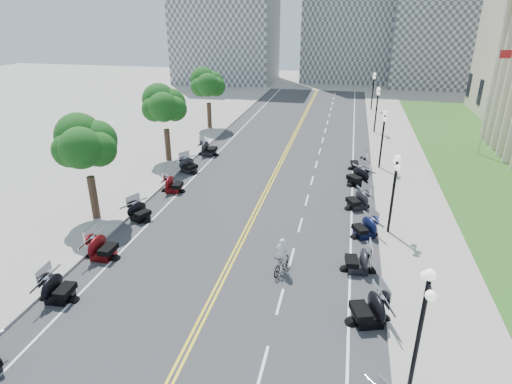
# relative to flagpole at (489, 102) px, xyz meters

# --- Properties ---
(ground) EXTENTS (160.00, 160.00, 0.00)m
(ground) POSITION_rel_flagpole_xyz_m (-18.00, -22.00, -5.00)
(ground) COLOR gray
(road) EXTENTS (16.00, 90.00, 0.01)m
(road) POSITION_rel_flagpole_xyz_m (-18.00, -12.00, -5.00)
(road) COLOR #333335
(road) RESTS_ON ground
(centerline_yellow_a) EXTENTS (0.12, 90.00, 0.00)m
(centerline_yellow_a) POSITION_rel_flagpole_xyz_m (-18.12, -12.00, -4.99)
(centerline_yellow_a) COLOR yellow
(centerline_yellow_a) RESTS_ON road
(centerline_yellow_b) EXTENTS (0.12, 90.00, 0.00)m
(centerline_yellow_b) POSITION_rel_flagpole_xyz_m (-17.88, -12.00, -4.99)
(centerline_yellow_b) COLOR yellow
(centerline_yellow_b) RESTS_ON road
(edge_line_north) EXTENTS (0.12, 90.00, 0.00)m
(edge_line_north) POSITION_rel_flagpole_xyz_m (-11.60, -12.00, -4.99)
(edge_line_north) COLOR white
(edge_line_north) RESTS_ON road
(edge_line_south) EXTENTS (0.12, 90.00, 0.00)m
(edge_line_south) POSITION_rel_flagpole_xyz_m (-24.40, -12.00, -4.99)
(edge_line_south) COLOR white
(edge_line_south) RESTS_ON road
(lane_dash_4) EXTENTS (0.12, 2.00, 0.00)m
(lane_dash_4) POSITION_rel_flagpole_xyz_m (-14.80, -30.00, -4.99)
(lane_dash_4) COLOR white
(lane_dash_4) RESTS_ON road
(lane_dash_5) EXTENTS (0.12, 2.00, 0.00)m
(lane_dash_5) POSITION_rel_flagpole_xyz_m (-14.80, -26.00, -4.99)
(lane_dash_5) COLOR white
(lane_dash_5) RESTS_ON road
(lane_dash_6) EXTENTS (0.12, 2.00, 0.00)m
(lane_dash_6) POSITION_rel_flagpole_xyz_m (-14.80, -22.00, -4.99)
(lane_dash_6) COLOR white
(lane_dash_6) RESTS_ON road
(lane_dash_7) EXTENTS (0.12, 2.00, 0.00)m
(lane_dash_7) POSITION_rel_flagpole_xyz_m (-14.80, -18.00, -4.99)
(lane_dash_7) COLOR white
(lane_dash_7) RESTS_ON road
(lane_dash_8) EXTENTS (0.12, 2.00, 0.00)m
(lane_dash_8) POSITION_rel_flagpole_xyz_m (-14.80, -14.00, -4.99)
(lane_dash_8) COLOR white
(lane_dash_8) RESTS_ON road
(lane_dash_9) EXTENTS (0.12, 2.00, 0.00)m
(lane_dash_9) POSITION_rel_flagpole_xyz_m (-14.80, -10.00, -4.99)
(lane_dash_9) COLOR white
(lane_dash_9) RESTS_ON road
(lane_dash_10) EXTENTS (0.12, 2.00, 0.00)m
(lane_dash_10) POSITION_rel_flagpole_xyz_m (-14.80, -6.00, -4.99)
(lane_dash_10) COLOR white
(lane_dash_10) RESTS_ON road
(lane_dash_11) EXTENTS (0.12, 2.00, 0.00)m
(lane_dash_11) POSITION_rel_flagpole_xyz_m (-14.80, -2.00, -4.99)
(lane_dash_11) COLOR white
(lane_dash_11) RESTS_ON road
(lane_dash_12) EXTENTS (0.12, 2.00, 0.00)m
(lane_dash_12) POSITION_rel_flagpole_xyz_m (-14.80, 2.00, -4.99)
(lane_dash_12) COLOR white
(lane_dash_12) RESTS_ON road
(lane_dash_13) EXTENTS (0.12, 2.00, 0.00)m
(lane_dash_13) POSITION_rel_flagpole_xyz_m (-14.80, 6.00, -4.99)
(lane_dash_13) COLOR white
(lane_dash_13) RESTS_ON road
(lane_dash_14) EXTENTS (0.12, 2.00, 0.00)m
(lane_dash_14) POSITION_rel_flagpole_xyz_m (-14.80, 10.00, -4.99)
(lane_dash_14) COLOR white
(lane_dash_14) RESTS_ON road
(lane_dash_15) EXTENTS (0.12, 2.00, 0.00)m
(lane_dash_15) POSITION_rel_flagpole_xyz_m (-14.80, 14.00, -4.99)
(lane_dash_15) COLOR white
(lane_dash_15) RESTS_ON road
(lane_dash_16) EXTENTS (0.12, 2.00, 0.00)m
(lane_dash_16) POSITION_rel_flagpole_xyz_m (-14.80, 18.00, -4.99)
(lane_dash_16) COLOR white
(lane_dash_16) RESTS_ON road
(lane_dash_17) EXTENTS (0.12, 2.00, 0.00)m
(lane_dash_17) POSITION_rel_flagpole_xyz_m (-14.80, 22.00, -4.99)
(lane_dash_17) COLOR white
(lane_dash_17) RESTS_ON road
(lane_dash_18) EXTENTS (0.12, 2.00, 0.00)m
(lane_dash_18) POSITION_rel_flagpole_xyz_m (-14.80, 26.00, -4.99)
(lane_dash_18) COLOR white
(lane_dash_18) RESTS_ON road
(lane_dash_19) EXTENTS (0.12, 2.00, 0.00)m
(lane_dash_19) POSITION_rel_flagpole_xyz_m (-14.80, 30.00, -4.99)
(lane_dash_19) COLOR white
(lane_dash_19) RESTS_ON road
(sidewalk_north) EXTENTS (5.00, 90.00, 0.15)m
(sidewalk_north) POSITION_rel_flagpole_xyz_m (-7.50, -12.00, -4.92)
(sidewalk_north) COLOR #9E9991
(sidewalk_north) RESTS_ON ground
(sidewalk_south) EXTENTS (5.00, 90.00, 0.15)m
(sidewalk_south) POSITION_rel_flagpole_xyz_m (-28.50, -12.00, -4.92)
(sidewalk_south) COLOR #9E9991
(sidewalk_south) RESTS_ON ground
(lawn) EXTENTS (9.00, 60.00, 0.10)m
(lawn) POSITION_rel_flagpole_xyz_m (-0.50, -4.00, -4.95)
(lawn) COLOR #356023
(lawn) RESTS_ON ground
(distant_block_a) EXTENTS (18.00, 14.00, 26.00)m
(distant_block_a) POSITION_rel_flagpole_xyz_m (-36.00, 40.00, 8.00)
(distant_block_a) COLOR gray
(distant_block_a) RESTS_ON ground
(distant_block_c) EXTENTS (20.00, 14.00, 22.00)m
(distant_block_c) POSITION_rel_flagpole_xyz_m (4.00, 43.00, 6.00)
(distant_block_c) COLOR gray
(distant_block_c) RESTS_ON ground
(street_lamp_1) EXTENTS (0.50, 1.20, 4.90)m
(street_lamp_1) POSITION_rel_flagpole_xyz_m (-9.40, -30.00, -2.40)
(street_lamp_1) COLOR black
(street_lamp_1) RESTS_ON sidewalk_north
(street_lamp_2) EXTENTS (0.50, 1.20, 4.90)m
(street_lamp_2) POSITION_rel_flagpole_xyz_m (-9.40, -18.00, -2.40)
(street_lamp_2) COLOR black
(street_lamp_2) RESTS_ON sidewalk_north
(street_lamp_3) EXTENTS (0.50, 1.20, 4.90)m
(street_lamp_3) POSITION_rel_flagpole_xyz_m (-9.40, -6.00, -2.40)
(street_lamp_3) COLOR black
(street_lamp_3) RESTS_ON sidewalk_north
(street_lamp_4) EXTENTS (0.50, 1.20, 4.90)m
(street_lamp_4) POSITION_rel_flagpole_xyz_m (-9.40, 6.00, -2.40)
(street_lamp_4) COLOR black
(street_lamp_4) RESTS_ON sidewalk_north
(street_lamp_5) EXTENTS (0.50, 1.20, 4.90)m
(street_lamp_5) POSITION_rel_flagpole_xyz_m (-9.40, 18.00, -2.40)
(street_lamp_5) COLOR black
(street_lamp_5) RESTS_ON sidewalk_north
(flagpole) EXTENTS (1.10, 0.20, 10.00)m
(flagpole) POSITION_rel_flagpole_xyz_m (0.00, 0.00, 0.00)
(flagpole) COLOR silver
(flagpole) RESTS_ON ground
(tree_2) EXTENTS (4.80, 4.80, 9.20)m
(tree_2) POSITION_rel_flagpole_xyz_m (-28.00, -20.00, -0.25)
(tree_2) COLOR #235619
(tree_2) RESTS_ON sidewalk_south
(tree_3) EXTENTS (4.80, 4.80, 9.20)m
(tree_3) POSITION_rel_flagpole_xyz_m (-28.00, -8.00, -0.25)
(tree_3) COLOR #235619
(tree_3) RESTS_ON sidewalk_south
(tree_4) EXTENTS (4.80, 4.80, 9.20)m
(tree_4) POSITION_rel_flagpole_xyz_m (-28.00, 4.00, -0.25)
(tree_4) COLOR #235619
(tree_4) RESTS_ON sidewalk_south
(motorcycle_n_4) EXTENTS (2.83, 2.83, 1.56)m
(motorcycle_n_4) POSITION_rel_flagpole_xyz_m (-10.80, -26.61, -4.22)
(motorcycle_n_4) COLOR black
(motorcycle_n_4) RESTS_ON road
(motorcycle_n_5) EXTENTS (2.20, 2.20, 1.41)m
(motorcycle_n_5) POSITION_rel_flagpole_xyz_m (-11.25, -22.57, -4.29)
(motorcycle_n_5) COLOR black
(motorcycle_n_5) RESTS_ON road
(motorcycle_n_6) EXTENTS (2.68, 2.68, 1.38)m
(motorcycle_n_6) POSITION_rel_flagpole_xyz_m (-10.84, -18.65, -4.31)
(motorcycle_n_6) COLOR black
(motorcycle_n_6) RESTS_ON road
(motorcycle_n_7) EXTENTS (2.78, 2.78, 1.43)m
(motorcycle_n_7) POSITION_rel_flagpole_xyz_m (-11.26, -14.63, -4.28)
(motorcycle_n_7) COLOR black
(motorcycle_n_7) RESTS_ON road
(motorcycle_n_8) EXTENTS (3.07, 3.07, 1.52)m
(motorcycle_n_8) POSITION_rel_flagpole_xyz_m (-11.25, -10.09, -4.24)
(motorcycle_n_8) COLOR black
(motorcycle_n_8) RESTS_ON road
(motorcycle_n_9) EXTENTS (2.17, 2.17, 1.35)m
(motorcycle_n_9) POSITION_rel_flagpole_xyz_m (-11.19, -6.53, -4.33)
(motorcycle_n_9) COLOR black
(motorcycle_n_9) RESTS_ON road
(motorcycle_s_4) EXTENTS (2.15, 2.15, 1.43)m
(motorcycle_s_4) POSITION_rel_flagpole_xyz_m (-25.03, -28.08, -4.29)
(motorcycle_s_4) COLOR black
(motorcycle_s_4) RESTS_ON road
(motorcycle_s_5) EXTENTS (2.14, 2.14, 1.48)m
(motorcycle_s_5) POSITION_rel_flagpole_xyz_m (-25.01, -24.24, -4.26)
(motorcycle_s_5) COLOR #590A0C
(motorcycle_s_5) RESTS_ON road
(motorcycle_s_6) EXTENTS (2.51, 2.51, 1.32)m
(motorcycle_s_6) POSITION_rel_flagpole_xyz_m (-25.17, -19.47, -4.34)
(motorcycle_s_6) COLOR black
(motorcycle_s_6) RESTS_ON road
(motorcycle_s_7) EXTENTS (2.11, 2.11, 1.39)m
(motorcycle_s_7) POSITION_rel_flagpole_xyz_m (-24.84, -14.55, -4.31)
(motorcycle_s_7) COLOR #590A0C
(motorcycle_s_7) RESTS_ON road
(motorcycle_s_8) EXTENTS (2.70, 2.70, 1.38)m
(motorcycle_s_8) POSITION_rel_flagpole_xyz_m (-25.22, -10.28, -4.31)
(motorcycle_s_8) COLOR black
(motorcycle_s_8) RESTS_ON road
(motorcycle_s_9) EXTENTS (2.26, 2.26, 1.55)m
(motorcycle_s_9) POSITION_rel_flagpole_xyz_m (-25.01, -5.51, -4.23)
(motorcycle_s_9) COLOR black
(motorcycle_s_9) RESTS_ON road
(bicycle) EXTENTS (0.99, 1.88, 1.09)m
(bicycle) POSITION_rel_flagpole_xyz_m (-15.13, -23.55, -4.45)
(bicycle) COLOR #A51414
(bicycle) RESTS_ON road
(cyclist_rider) EXTENTS (0.61, 0.40, 1.66)m
(cyclist_rider) POSITION_rel_flagpole_xyz_m (-15.13, -23.55, -3.08)
(cyclist_rider) COLOR silver
(cyclist_rider) RESTS_ON bicycle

